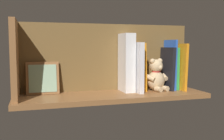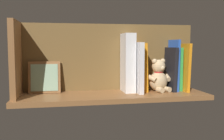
# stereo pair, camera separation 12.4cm
# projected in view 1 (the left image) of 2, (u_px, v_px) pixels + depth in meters

# --- Properties ---
(ground_plane) EXTENTS (0.89, 0.27, 0.02)m
(ground_plane) POSITION_uv_depth(u_px,v_px,m) (112.00, 96.00, 1.25)
(ground_plane) COLOR brown
(shelf_back_panel) EXTENTS (0.89, 0.02, 0.33)m
(shelf_back_panel) POSITION_uv_depth(u_px,v_px,m) (106.00, 57.00, 1.34)
(shelf_back_panel) COLOR brown
(shelf_back_panel) RESTS_ON ground_plane
(shelf_side_divider) EXTENTS (0.02, 0.21, 0.33)m
(shelf_side_divider) POSITION_uv_depth(u_px,v_px,m) (15.00, 60.00, 1.11)
(shelf_side_divider) COLOR brown
(shelf_side_divider) RESTS_ON ground_plane
(book_0) EXTENTS (0.02, 0.16, 0.24)m
(book_0) POSITION_uv_depth(u_px,v_px,m) (178.00, 67.00, 1.36)
(book_0) COLOR orange
(book_0) RESTS_ON ground_plane
(book_1) EXTENTS (0.02, 0.11, 0.22)m
(book_1) POSITION_uv_depth(u_px,v_px,m) (173.00, 68.00, 1.38)
(book_1) COLOR green
(book_1) RESTS_ON ground_plane
(book_2) EXTENTS (0.01, 0.12, 0.25)m
(book_2) POSITION_uv_depth(u_px,v_px,m) (170.00, 65.00, 1.37)
(book_2) COLOR blue
(book_2) RESTS_ON ground_plane
(book_3) EXTENTS (0.02, 0.14, 0.22)m
(book_3) POSITION_uv_depth(u_px,v_px,m) (167.00, 69.00, 1.36)
(book_3) COLOR black
(book_3) RESTS_ON ground_plane
(teddy_bear) EXTENTS (0.12, 0.12, 0.16)m
(teddy_bear) POSITION_uv_depth(u_px,v_px,m) (156.00, 76.00, 1.33)
(teddy_bear) COLOR #D1B284
(teddy_bear) RESTS_ON ground_plane
(book_4) EXTENTS (0.04, 0.11, 0.24)m
(book_4) POSITION_uv_depth(u_px,v_px,m) (140.00, 67.00, 1.33)
(book_4) COLOR orange
(book_4) RESTS_ON ground_plane
(book_5) EXTENTS (0.02, 0.16, 0.24)m
(book_5) POSITION_uv_depth(u_px,v_px,m) (136.00, 67.00, 1.29)
(book_5) COLOR silver
(book_5) RESTS_ON ground_plane
(dictionary_thick_white) EXTENTS (0.05, 0.12, 0.28)m
(dictionary_thick_white) POSITION_uv_depth(u_px,v_px,m) (127.00, 63.00, 1.30)
(dictionary_thick_white) COLOR white
(dictionary_thick_white) RESTS_ON ground_plane
(picture_frame_leaning) EXTENTS (0.15, 0.04, 0.15)m
(picture_frame_leaning) POSITION_uv_depth(u_px,v_px,m) (43.00, 78.00, 1.22)
(picture_frame_leaning) COLOR brown
(picture_frame_leaning) RESTS_ON ground_plane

